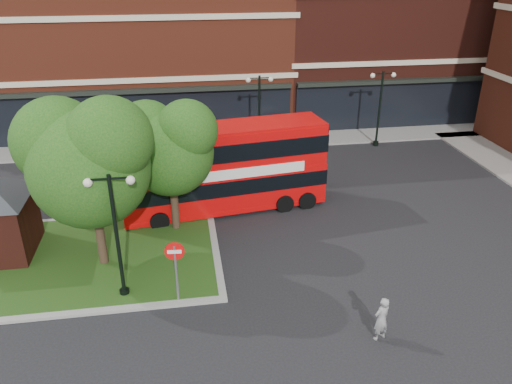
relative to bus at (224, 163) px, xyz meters
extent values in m
plane|color=black|center=(1.04, -6.78, -2.51)|extent=(120.00, 120.00, 0.00)
cube|color=slate|center=(1.04, 9.72, -2.45)|extent=(44.00, 3.00, 0.12)
cube|color=maroon|center=(-6.96, 17.22, 4.49)|extent=(26.00, 12.00, 14.00)
cube|color=#471911|center=(15.04, 17.22, 5.49)|extent=(18.00, 12.00, 16.00)
cube|color=gray|center=(-6.96, -3.78, -2.45)|extent=(12.60, 7.60, 0.12)
cube|color=#19380F|center=(-6.96, -3.78, -2.44)|extent=(12.00, 7.00, 0.15)
cylinder|color=#2D2116|center=(-5.46, -4.28, -0.55)|extent=(0.36, 0.36, 3.92)
sphere|color=#114613|center=(-5.46, -4.28, 1.83)|extent=(4.60, 4.60, 4.60)
sphere|color=#114613|center=(-6.61, -3.59, 2.74)|extent=(3.45, 3.45, 3.45)
sphere|color=#114613|center=(-4.54, -4.74, 3.09)|extent=(3.22, 3.22, 3.22)
cylinder|color=#2D2116|center=(-2.46, -1.78, -0.78)|extent=(0.36, 0.36, 3.47)
sphere|color=#114613|center=(-2.46, -1.78, 1.33)|extent=(3.80, 3.80, 3.80)
sphere|color=#114613|center=(-3.41, -1.21, 2.14)|extent=(2.85, 2.85, 2.85)
sphere|color=#114613|center=(-1.70, -2.16, 2.45)|extent=(2.66, 2.66, 2.66)
cylinder|color=black|center=(-4.46, -6.58, -0.01)|extent=(0.14, 0.14, 5.00)
cylinder|color=black|center=(-4.46, -6.58, -2.36)|extent=(0.36, 0.36, 0.30)
cube|color=black|center=(-4.46, -6.58, 2.34)|extent=(1.40, 0.06, 0.06)
sphere|color=#F2EACC|center=(-5.16, -6.58, 2.24)|extent=(0.32, 0.32, 0.32)
sphere|color=#F2EACC|center=(-3.76, -6.58, 2.24)|extent=(0.32, 0.32, 0.32)
cylinder|color=black|center=(3.04, 7.72, -0.01)|extent=(0.14, 0.14, 5.00)
cylinder|color=black|center=(3.04, 7.72, -2.36)|extent=(0.36, 0.36, 0.30)
cube|color=black|center=(3.04, 7.72, 2.34)|extent=(1.40, 0.06, 0.06)
sphere|color=#F2EACC|center=(2.34, 7.72, 2.24)|extent=(0.32, 0.32, 0.32)
sphere|color=#F2EACC|center=(3.74, 7.72, 2.24)|extent=(0.32, 0.32, 0.32)
cylinder|color=black|center=(11.04, 7.72, -0.01)|extent=(0.14, 0.14, 5.00)
cylinder|color=black|center=(11.04, 7.72, -2.36)|extent=(0.36, 0.36, 0.30)
cube|color=black|center=(11.04, 7.72, 2.34)|extent=(1.40, 0.06, 0.06)
sphere|color=#F2EACC|center=(10.34, 7.72, 2.24)|extent=(0.32, 0.32, 0.32)
sphere|color=#F2EACC|center=(11.74, 7.72, 2.24)|extent=(0.32, 0.32, 0.32)
cube|color=#C60708|center=(0.00, 0.00, -1.15)|extent=(10.25, 3.65, 1.91)
cube|color=#C60708|center=(0.00, 0.00, 0.77)|extent=(10.15, 3.61, 1.91)
cube|color=black|center=(0.00, 0.00, 0.87)|extent=(10.25, 3.65, 0.87)
cube|color=silver|center=(0.16, -1.15, -0.14)|extent=(7.45, 1.08, 0.50)
imported|color=gray|center=(4.16, -10.28, -1.69)|extent=(0.70, 0.58, 1.64)
imported|color=silver|center=(0.13, 8.47, -1.73)|extent=(4.59, 1.85, 1.56)
imported|color=silver|center=(5.04, 9.22, -1.81)|extent=(4.32, 1.64, 1.41)
cylinder|color=slate|center=(-2.46, -7.28, -1.29)|extent=(0.09, 0.09, 2.44)
cylinder|color=red|center=(-2.46, -7.28, -0.29)|extent=(0.71, 0.12, 0.71)
cube|color=white|center=(-2.46, -7.28, -0.29)|extent=(0.50, 0.09, 0.13)
camera|label=1|loc=(-1.96, -22.52, 9.13)|focal=35.00mm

